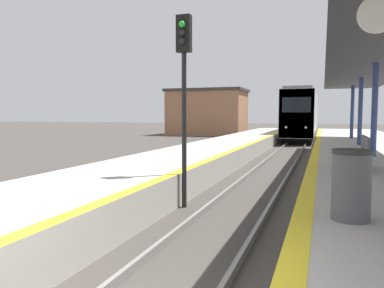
{
  "coord_description": "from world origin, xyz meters",
  "views": [
    {
      "loc": [
        1.9,
        -2.92,
        2.35
      ],
      "look_at": [
        -6.23,
        20.32,
        0.42
      ],
      "focal_mm": 35.0,
      "sensor_mm": 36.0,
      "label": 1
    }
  ],
  "objects_px": {
    "signal_near": "(184,75)",
    "trash_bin": "(351,185)",
    "train": "(303,115)",
    "bench": "(360,152)"
  },
  "relations": [
    {
      "from": "trash_bin",
      "to": "bench",
      "type": "distance_m",
      "value": 5.37
    },
    {
      "from": "bench",
      "to": "signal_near",
      "type": "bearing_deg",
      "value": -152.0
    },
    {
      "from": "signal_near",
      "to": "trash_bin",
      "type": "relative_size",
      "value": 4.75
    },
    {
      "from": "train",
      "to": "signal_near",
      "type": "xyz_separation_m",
      "value": [
        -1.38,
        -31.2,
        1.01
      ]
    },
    {
      "from": "signal_near",
      "to": "bench",
      "type": "relative_size",
      "value": 2.74
    },
    {
      "from": "train",
      "to": "signal_near",
      "type": "relative_size",
      "value": 4.58
    },
    {
      "from": "signal_near",
      "to": "trash_bin",
      "type": "height_order",
      "value": "signal_near"
    },
    {
      "from": "bench",
      "to": "train",
      "type": "bearing_deg",
      "value": 95.67
    },
    {
      "from": "signal_near",
      "to": "bench",
      "type": "distance_m",
      "value": 5.21
    },
    {
      "from": "signal_near",
      "to": "bench",
      "type": "height_order",
      "value": "signal_near"
    }
  ]
}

